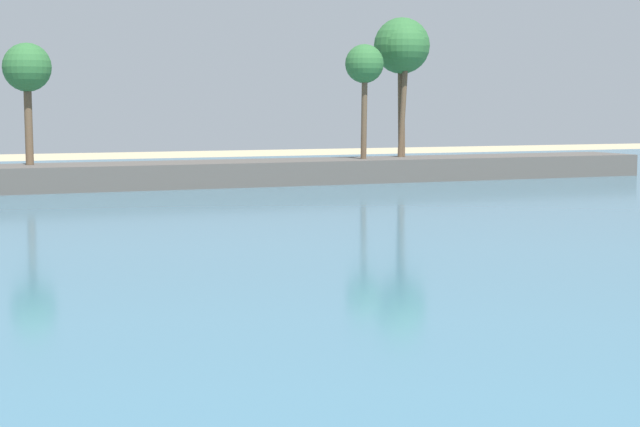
{
  "coord_description": "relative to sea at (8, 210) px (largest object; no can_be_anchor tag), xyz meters",
  "views": [
    {
      "loc": [
        -6.3,
        -1.71,
        5.97
      ],
      "look_at": [
        -0.36,
        12.79,
        4.35
      ],
      "focal_mm": 59.61,
      "sensor_mm": 36.0,
      "label": 1
    }
  ],
  "objects": [
    {
      "name": "sea",
      "position": [
        0.0,
        0.0,
        0.0
      ],
      "size": [
        220.0,
        104.89,
        0.06
      ],
      "primitive_type": "cube",
      "color": "teal",
      "rests_on": "ground"
    }
  ]
}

